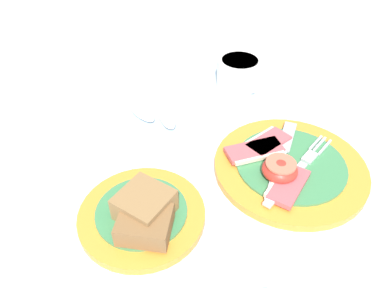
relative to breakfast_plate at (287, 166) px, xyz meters
name	(u,v)px	position (x,y,z in m)	size (l,w,h in m)	color
ground_plane	(233,184)	(-0.09, 0.01, -0.01)	(3.00, 3.00, 0.00)	#A3BCD1
breakfast_plate	(287,166)	(0.00, 0.00, 0.00)	(0.23, 0.23, 0.04)	orange
bread_plate	(144,215)	(-0.23, 0.00, 0.01)	(0.17, 0.17, 0.05)	orange
sugar_cup	(239,72)	(0.07, 0.25, 0.02)	(0.09, 0.09, 0.06)	white
teaspoon_by_saucer	(163,110)	(-0.11, 0.23, -0.01)	(0.05, 0.19, 0.01)	silver
teaspoon_near_cup	(151,120)	(-0.14, 0.21, -0.01)	(0.06, 0.19, 0.01)	silver
teaspoon_stray	(252,91)	(0.07, 0.21, -0.01)	(0.14, 0.16, 0.01)	silver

